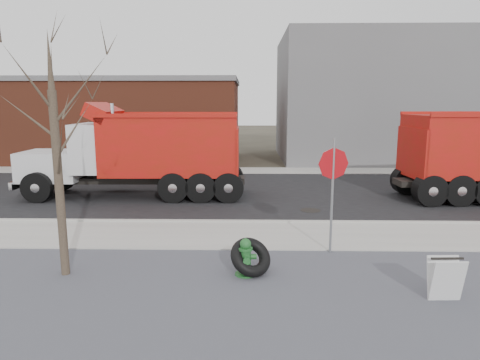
{
  "coord_description": "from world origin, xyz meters",
  "views": [
    {
      "loc": [
        0.83,
        -11.41,
        3.75
      ],
      "look_at": [
        0.56,
        1.52,
        1.4
      ],
      "focal_mm": 32.0,
      "sensor_mm": 36.0,
      "label": 1
    }
  ],
  "objects_px": {
    "dump_truck_red_b": "(143,150)",
    "stop_sign": "(333,176)",
    "fire_hydrant": "(246,259)",
    "truck_tire": "(251,257)",
    "sandwich_board": "(446,279)"
  },
  "relations": [
    {
      "from": "dump_truck_red_b",
      "to": "stop_sign",
      "type": "bearing_deg",
      "value": 132.99
    },
    {
      "from": "fire_hydrant",
      "to": "truck_tire",
      "type": "bearing_deg",
      "value": 24.88
    },
    {
      "from": "truck_tire",
      "to": "dump_truck_red_b",
      "type": "height_order",
      "value": "dump_truck_red_b"
    },
    {
      "from": "stop_sign",
      "to": "dump_truck_red_b",
      "type": "relative_size",
      "value": 0.33
    },
    {
      "from": "dump_truck_red_b",
      "to": "truck_tire",
      "type": "bearing_deg",
      "value": 117.41
    },
    {
      "from": "stop_sign",
      "to": "sandwich_board",
      "type": "xyz_separation_m",
      "value": [
        1.69,
        -2.6,
        -1.52
      ]
    },
    {
      "from": "fire_hydrant",
      "to": "stop_sign",
      "type": "distance_m",
      "value": 3.02
    },
    {
      "from": "truck_tire",
      "to": "sandwich_board",
      "type": "relative_size",
      "value": 1.43
    },
    {
      "from": "truck_tire",
      "to": "stop_sign",
      "type": "xyz_separation_m",
      "value": [
        2.0,
        1.39,
        1.57
      ]
    },
    {
      "from": "truck_tire",
      "to": "stop_sign",
      "type": "height_order",
      "value": "stop_sign"
    },
    {
      "from": "fire_hydrant",
      "to": "truck_tire",
      "type": "distance_m",
      "value": 0.14
    },
    {
      "from": "truck_tire",
      "to": "fire_hydrant",
      "type": "bearing_deg",
      "value": -147.39
    },
    {
      "from": "sandwich_board",
      "to": "dump_truck_red_b",
      "type": "xyz_separation_m",
      "value": [
        -7.96,
        9.1,
        1.43
      ]
    },
    {
      "from": "sandwich_board",
      "to": "stop_sign",
      "type": "bearing_deg",
      "value": 120.39
    },
    {
      "from": "stop_sign",
      "to": "dump_truck_red_b",
      "type": "distance_m",
      "value": 9.03
    }
  ]
}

